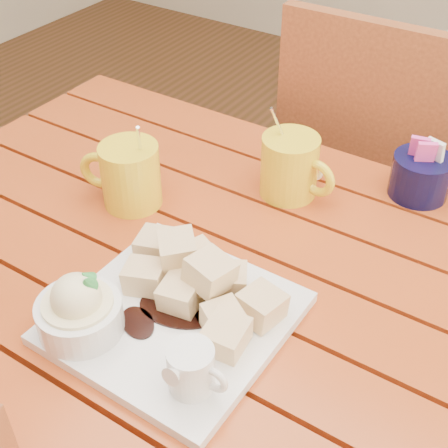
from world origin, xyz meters
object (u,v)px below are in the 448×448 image
Objects in this scene: coffee_mug_left at (129,174)px; chair_far at (385,188)px; coffee_mug_right at (291,166)px; table at (222,317)px; dessert_plate at (156,309)px.

coffee_mug_left is 0.69m from chair_far.
coffee_mug_right is 0.17× the size of chair_far.
coffee_mug_left reaches higher than table.
chair_far reaches higher than table.
dessert_plate is at bearing -82.73° from coffee_mug_right.
chair_far is at bearing 90.54° from coffee_mug_right.
chair_far reaches higher than dessert_plate.
table is 0.28m from coffee_mug_left.
chair_far reaches higher than coffee_mug_right.
coffee_mug_right is at bearing 20.70° from coffee_mug_left.
coffee_mug_right is at bearing 82.28° from chair_far.
dessert_plate is 1.75× the size of coffee_mug_left.
coffee_mug_left is 1.01× the size of coffee_mug_right.
coffee_mug_left is 0.27m from coffee_mug_right.
coffee_mug_right reaches higher than dessert_plate.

